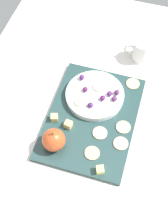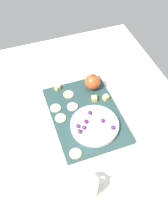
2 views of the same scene
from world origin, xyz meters
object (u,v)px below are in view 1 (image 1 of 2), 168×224
at_px(cracker_0, 121,143).
at_px(apple_slice_1, 82,101).
at_px(cheese_cube_1, 68,124).
at_px(cracker_4, 133,84).
at_px(grape_5, 117,92).
at_px(platter, 92,118).
at_px(grape_3, 85,89).
at_px(serving_dish, 95,95).
at_px(grape_1, 92,106).
at_px(cup, 142,50).
at_px(cracker_1, 100,133).
at_px(apple_whole, 54,140).
at_px(cheese_cube_0, 54,118).
at_px(grape_4, 114,99).
at_px(apple_slice_0, 100,86).
at_px(cracker_2, 123,127).
at_px(grape_6, 110,94).
at_px(cracker_3, 92,153).
at_px(grape_2, 82,77).
at_px(grape_0, 103,98).

xyz_separation_m(cracker_0, apple_slice_1, (-0.10, -0.15, 0.02)).
distance_m(cracker_0, apple_slice_1, 0.18).
relative_size(cheese_cube_1, cracker_4, 0.48).
height_order(cheese_cube_1, grape_5, grape_5).
bearing_deg(platter, cracker_0, 58.37).
relative_size(grape_3, apple_slice_1, 0.40).
height_order(serving_dish, grape_1, grape_1).
xyz_separation_m(serving_dish, cup, (-0.22, 0.11, 0.01)).
bearing_deg(cheese_cube_1, grape_5, 141.85).
bearing_deg(cheese_cube_1, cracker_1, 92.14).
bearing_deg(grape_3, apple_slice_1, 1.84).
bearing_deg(platter, apple_whole, -31.79).
height_order(platter, cheese_cube_0, cheese_cube_0).
height_order(serving_dish, cracker_1, serving_dish).
xyz_separation_m(grape_4, grape_5, (-0.03, 0.00, 0.00)).
bearing_deg(cracker_4, cracker_1, -15.04).
bearing_deg(serving_dish, apple_slice_1, -37.67).
bearing_deg(cracker_1, apple_slice_0, -164.35).
xyz_separation_m(cracker_2, grape_5, (-0.10, -0.05, 0.03)).
bearing_deg(apple_slice_0, apple_whole, -17.96).
bearing_deg(cup, apple_slice_0, -27.39).
bearing_deg(cracker_2, grape_5, -155.22).
distance_m(grape_5, grape_6, 0.02).
bearing_deg(grape_5, cup, 168.64).
distance_m(cracker_1, apple_slice_0, 0.16).
bearing_deg(platter, cracker_3, 16.08).
distance_m(apple_whole, cheese_cube_0, 0.09).
relative_size(serving_dish, cracker_2, 4.22).
xyz_separation_m(serving_dish, grape_4, (0.01, 0.06, 0.02)).
xyz_separation_m(cracker_2, grape_1, (-0.03, -0.11, 0.03)).
bearing_deg(cracker_3, cracker_0, 126.63).
bearing_deg(grape_4, grape_6, -126.20).
xyz_separation_m(cheese_cube_1, cracker_0, (0.01, 0.17, -0.01)).
relative_size(cracker_2, cracker_3, 1.00).
distance_m(cracker_2, cracker_4, 0.17).
bearing_deg(cracker_4, apple_slice_1, -47.02).
bearing_deg(grape_2, grape_6, 70.44).
bearing_deg(grape_4, cracker_3, -5.74).
height_order(serving_dish, grape_6, grape_6).
bearing_deg(cracker_2, cup, -178.85).
height_order(grape_0, apple_slice_1, grape_0).
xyz_separation_m(grape_3, apple_slice_0, (-0.03, 0.04, -0.01)).
relative_size(apple_slice_0, cup, 0.46).
height_order(platter, grape_6, grape_6).
relative_size(grape_2, apple_slice_0, 0.40).
bearing_deg(cracker_3, cheese_cube_1, -125.26).
bearing_deg(grape_1, grape_0, 146.84).
height_order(cracker_2, apple_slice_1, apple_slice_1).
distance_m(grape_6, apple_slice_0, 0.04).
xyz_separation_m(grape_6, apple_slice_0, (-0.02, -0.04, -0.00)).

